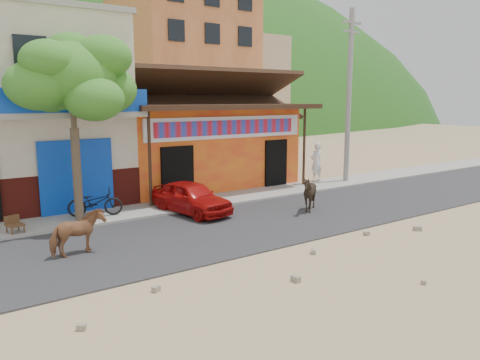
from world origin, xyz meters
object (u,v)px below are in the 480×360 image
Objects in this scene: cow_tan at (77,233)px; utility_pole at (349,97)px; tree at (74,128)px; cafe_chair_left at (14,217)px; pedestrian at (316,162)px; red_car at (191,197)px; cow_dark at (309,194)px; scooter at (95,202)px.

utility_pole is at bearing -87.71° from cow_tan.
cafe_chair_left is (-1.99, -0.42, -2.53)m from tree.
tree is 3.24× the size of pedestrian.
cow_tan is 0.41× the size of red_car.
red_car is 3.57× the size of cafe_chair_left.
red_car is at bearing -116.85° from cow_dark.
pedestrian is (12.48, 4.16, 0.43)m from cow_tan.
tree is 4.50m from red_car.
cow_dark reaches higher than cow_tan.
utility_pole is at bearing -2.39° from red_car.
cow_dark is at bearing -148.80° from utility_pole.
scooter is at bearing 147.98° from red_car.
cow_tan is at bearing 176.28° from scooter.
cow_dark is 7.42m from scooter.
cafe_chair_left is at bearing 164.27° from red_car.
scooter is at bearing -36.27° from cow_tan.
cow_tan is 0.74× the size of pedestrian.
tree is 0.75× the size of utility_pole.
utility_pole reaches higher than tree.
tree is 1.79× the size of red_car.
cow_dark is 1.37× the size of cafe_chair_left.
cafe_chair_left is at bearing 7.74° from cow_tan.
cafe_chair_left is at bearing -168.07° from tree.
pedestrian reaches higher than cow_tan.
cow_tan is at bearing -163.57° from red_car.
pedestrian is (11.49, 0.90, -2.07)m from tree.
red_car is at bearing -21.16° from cafe_chair_left.
cow_tan is at bearing -106.82° from tree.
cow_dark is at bearing -24.05° from tree.
cow_dark is (7.18, -3.20, -2.43)m from tree.
cafe_chair_left is at bearing -102.10° from cow_dark.
utility_pole is 14.64m from cow_tan.
cow_dark is 9.59m from cafe_chair_left.
cow_dark is at bearing -96.77° from scooter.
cow_dark is at bearing -41.45° from red_car.
utility_pole is 12.70m from scooter.
tree is 2.61m from scooter.
cow_tan is 0.77× the size of scooter.
cafe_chair_left is (-1.01, 2.84, -0.03)m from cow_tan.
tree is 3.36× the size of scooter.
cow_dark reaches higher than scooter.
pedestrian is (10.89, 0.68, 0.46)m from scooter.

